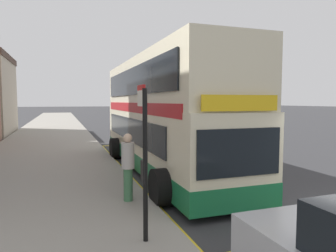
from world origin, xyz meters
TOP-DOWN VIEW (x-y plane):
  - ground_plane at (0.00, 32.00)m, footprint 260.00×260.00m
  - pavement_near at (-7.00, 32.00)m, footprint 6.00×76.00m
  - double_decker_bus at (-2.46, 6.51)m, footprint 3.16×11.29m
  - bus_bay_markings at (-2.55, 6.82)m, footprint 2.89×14.57m
  - bus_stop_sign at (-4.80, 0.42)m, footprint 0.09×0.51m
  - parked_car_navy_kerbside at (5.08, 48.38)m, footprint 2.09×4.20m
  - pedestrian_waiting_near_sign at (-4.62, 2.78)m, footprint 0.34×0.34m

SIDE VIEW (x-z plane):
  - ground_plane at x=0.00m, z-range 0.00..0.00m
  - bus_bay_markings at x=-2.55m, z-range 0.00..0.01m
  - pavement_near at x=-7.00m, z-range 0.00..0.14m
  - parked_car_navy_kerbside at x=5.08m, z-range -0.01..1.61m
  - pedestrian_waiting_near_sign at x=-4.62m, z-range 0.22..2.01m
  - bus_stop_sign at x=-4.80m, z-range 0.37..3.29m
  - double_decker_bus at x=-2.46m, z-range -0.14..4.26m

